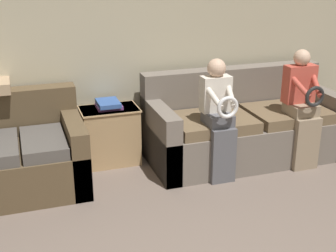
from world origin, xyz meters
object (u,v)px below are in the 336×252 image
(child_left_seated, at_px, (219,114))
(book_stack, at_px, (108,105))
(child_right_seated, at_px, (303,105))
(couch_main, at_px, (243,127))
(side_shelf, at_px, (110,135))

(child_left_seated, relative_size, book_stack, 3.97)
(child_right_seated, bearing_deg, child_left_seated, -179.92)
(couch_main, bearing_deg, book_stack, 168.44)
(child_left_seated, xyz_separation_m, side_shelf, (-0.92, 0.65, -0.34))
(child_left_seated, bearing_deg, side_shelf, 144.70)
(child_left_seated, bearing_deg, child_right_seated, 0.08)
(child_right_seated, bearing_deg, couch_main, 141.35)
(couch_main, height_order, child_right_seated, child_right_seated)
(child_left_seated, height_order, child_right_seated, child_right_seated)
(child_right_seated, height_order, side_shelf, child_right_seated)
(child_left_seated, relative_size, side_shelf, 1.94)
(couch_main, height_order, book_stack, couch_main)
(child_right_seated, bearing_deg, side_shelf, 160.51)
(couch_main, xyz_separation_m, book_stack, (-1.37, 0.28, 0.31))
(couch_main, xyz_separation_m, side_shelf, (-1.37, 0.28, -0.02))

